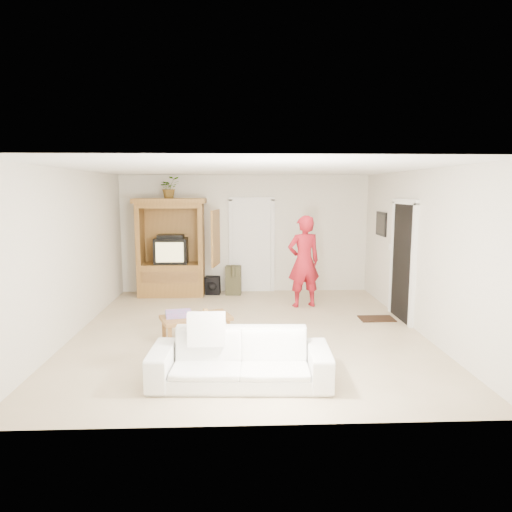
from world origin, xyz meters
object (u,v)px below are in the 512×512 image
Objects in this scene: man at (304,261)px; coffee_table at (196,319)px; armoire at (172,254)px; sofa at (240,358)px.

man reaches higher than coffee_table.
coffee_table is at bearing 32.90° from man.
armoire is 0.99× the size of sofa.
armoire is 1.82× the size of coffee_table.
man is at bearing 73.11° from sofa.
man is at bearing -22.09° from armoire.
sofa is at bearing -72.94° from armoire.
armoire reaches higher than sofa.
man is 3.83m from sofa.
sofa is at bearing -87.24° from coffee_table.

